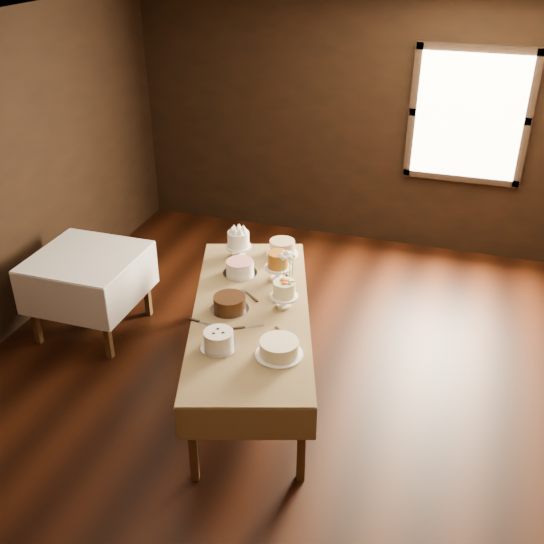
{
  "coord_description": "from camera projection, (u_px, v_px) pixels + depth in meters",
  "views": [
    {
      "loc": [
        1.4,
        -4.12,
        3.48
      ],
      "look_at": [
        0.0,
        0.2,
        0.95
      ],
      "focal_mm": 42.63,
      "sensor_mm": 36.0,
      "label": 1
    }
  ],
  "objects": [
    {
      "name": "cake_flowers",
      "position": [
        284.0,
        295.0,
        5.12
      ],
      "size": [
        0.24,
        0.24,
        0.24
      ],
      "color": "white",
      "rests_on": "display_table"
    },
    {
      "name": "cake_chocolate",
      "position": [
        230.0,
        304.0,
        5.1
      ],
      "size": [
        0.31,
        0.31,
        0.12
      ],
      "color": "silver",
      "rests_on": "display_table"
    },
    {
      "name": "cake_server_e",
      "position": [
        207.0,
        324.0,
        4.94
      ],
      "size": [
        0.24,
        0.06,
        0.01
      ],
      "primitive_type": "cube",
      "rotation": [
        0.0,
        0.0,
        -0.14
      ],
      "color": "silver",
      "rests_on": "display_table"
    },
    {
      "name": "ceiling",
      "position": [
        262.0,
        34.0,
        4.13
      ],
      "size": [
        5.0,
        6.0,
        0.01
      ],
      "primitive_type": "cube",
      "color": "beige",
      "rests_on": "wall_back"
    },
    {
      "name": "window",
      "position": [
        469.0,
        117.0,
        6.81
      ],
      "size": [
        1.1,
        0.05,
        1.3
      ],
      "primitive_type": "cube",
      "color": "#FFEABF",
      "rests_on": "wall_back"
    },
    {
      "name": "cake_lattice",
      "position": [
        240.0,
        268.0,
        5.62
      ],
      "size": [
        0.33,
        0.33,
        0.11
      ],
      "color": "silver",
      "rests_on": "display_table"
    },
    {
      "name": "display_table",
      "position": [
        251.0,
        315.0,
        5.16
      ],
      "size": [
        1.58,
        2.5,
        0.72
      ],
      "rotation": [
        0.0,
        0.0,
        0.31
      ],
      "color": "#412A16",
      "rests_on": "ground"
    },
    {
      "name": "cake_meringue",
      "position": [
        239.0,
        245.0,
        5.88
      ],
      "size": [
        0.25,
        0.25,
        0.25
      ],
      "color": "white",
      "rests_on": "display_table"
    },
    {
      "name": "flower_bouquet",
      "position": [
        287.0,
        262.0,
        5.28
      ],
      "size": [
        0.14,
        0.14,
        0.2
      ],
      "primitive_type": null,
      "color": "white",
      "rests_on": "flower_vase"
    },
    {
      "name": "cake_server_d",
      "position": [
        284.0,
        294.0,
        5.34
      ],
      "size": [
        0.07,
        0.24,
        0.01
      ],
      "primitive_type": "cube",
      "rotation": [
        0.0,
        0.0,
        1.39
      ],
      "color": "silver",
      "rests_on": "display_table"
    },
    {
      "name": "cake_swirl",
      "position": [
        219.0,
        340.0,
        4.65
      ],
      "size": [
        0.3,
        0.3,
        0.14
      ],
      "color": "silver",
      "rests_on": "display_table"
    },
    {
      "name": "cake_cream",
      "position": [
        279.0,
        348.0,
        4.57
      ],
      "size": [
        0.36,
        0.36,
        0.12
      ],
      "color": "white",
      "rests_on": "display_table"
    },
    {
      "name": "side_table",
      "position": [
        87.0,
        265.0,
        5.86
      ],
      "size": [
        0.92,
        0.92,
        0.78
      ],
      "rotation": [
        0.0,
        0.0,
        0.0
      ],
      "color": "#412A16",
      "rests_on": "ground"
    },
    {
      "name": "floor",
      "position": [
        265.0,
        380.0,
        5.49
      ],
      "size": [
        5.0,
        6.0,
        0.01
      ],
      "primitive_type": "cube",
      "color": "black",
      "rests_on": "ground"
    },
    {
      "name": "flower_vase",
      "position": [
        286.0,
        282.0,
        5.37
      ],
      "size": [
        0.19,
        0.19,
        0.14
      ],
      "primitive_type": "imported",
      "rotation": [
        0.0,
        0.0,
        3.96
      ],
      "color": "#2D2823",
      "rests_on": "display_table"
    },
    {
      "name": "cake_server_b",
      "position": [
        287.0,
        338.0,
        4.78
      ],
      "size": [
        0.2,
        0.18,
        0.01
      ],
      "primitive_type": "cube",
      "rotation": [
        0.0,
        0.0,
        -0.73
      ],
      "color": "silver",
      "rests_on": "display_table"
    },
    {
      "name": "cake_server_c",
      "position": [
        247.0,
        293.0,
        5.35
      ],
      "size": [
        0.2,
        0.17,
        0.01
      ],
      "primitive_type": "cube",
      "rotation": [
        0.0,
        0.0,
        2.46
      ],
      "color": "silver",
      "rests_on": "display_table"
    },
    {
      "name": "cake_caramel",
      "position": [
        278.0,
        267.0,
        5.5
      ],
      "size": [
        0.24,
        0.24,
        0.27
      ],
      "color": "white",
      "rests_on": "display_table"
    },
    {
      "name": "cake_server_a",
      "position": [
        254.0,
        326.0,
        4.92
      ],
      "size": [
        0.22,
        0.15,
        0.01
      ],
      "primitive_type": "cube",
      "rotation": [
        0.0,
        0.0,
        0.54
      ],
      "color": "silver",
      "rests_on": "display_table"
    },
    {
      "name": "cake_speckled",
      "position": [
        282.0,
        248.0,
        5.93
      ],
      "size": [
        0.29,
        0.29,
        0.14
      ],
      "color": "white",
      "rests_on": "display_table"
    },
    {
      "name": "wall_back",
      "position": [
        348.0,
        123.0,
        7.3
      ],
      "size": [
        5.0,
        0.02,
        2.8
      ],
      "primitive_type": "cube",
      "color": "black",
      "rests_on": "ground"
    }
  ]
}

